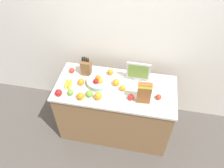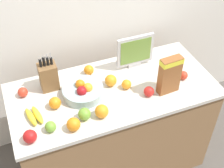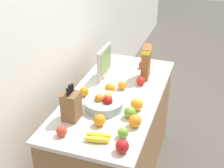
{
  "view_description": "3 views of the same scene",
  "coord_description": "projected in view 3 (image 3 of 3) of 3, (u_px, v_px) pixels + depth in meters",
  "views": [
    {
      "loc": [
        0.3,
        -1.79,
        2.78
      ],
      "look_at": [
        -0.04,
        -0.03,
        0.96
      ],
      "focal_mm": 35.0,
      "sensor_mm": 36.0,
      "label": 1
    },
    {
      "loc": [
        -0.6,
        -1.5,
        2.37
      ],
      "look_at": [
        -0.01,
        0.0,
        0.92
      ],
      "focal_mm": 50.0,
      "sensor_mm": 36.0,
      "label": 2
    },
    {
      "loc": [
        -1.99,
        -0.64,
        2.11
      ],
      "look_at": [
        0.05,
        0.05,
        0.92
      ],
      "focal_mm": 50.0,
      "sensor_mm": 36.0,
      "label": 3
    }
  ],
  "objects": [
    {
      "name": "wall_back",
      "position": [
        47.0,
        34.0,
        2.38
      ],
      "size": [
        9.0,
        0.06,
        2.6
      ],
      "color": "silver",
      "rests_on": "ground_plane"
    },
    {
      "name": "counter",
      "position": [
        115.0,
        138.0,
        2.64
      ],
      "size": [
        1.47,
        0.69,
        0.87
      ],
      "color": "olive",
      "rests_on": "ground_plane"
    },
    {
      "name": "knife_block",
      "position": [
        71.0,
        106.0,
        2.09
      ],
      "size": [
        0.12,
        0.11,
        0.3
      ],
      "color": "brown",
      "rests_on": "counter"
    },
    {
      "name": "small_monitor",
      "position": [
        104.0,
        62.0,
        2.62
      ],
      "size": [
        0.28,
        0.03,
        0.27
      ],
      "color": "#B7B7BC",
      "rests_on": "counter"
    },
    {
      "name": "cereal_box",
      "position": [
        146.0,
        61.0,
        2.6
      ],
      "size": [
        0.16,
        0.07,
        0.28
      ],
      "rotation": [
        0.0,
        0.0,
        0.07
      ],
      "color": "brown",
      "rests_on": "counter"
    },
    {
      "name": "fruit_bowl",
      "position": [
        104.0,
        103.0,
        2.24
      ],
      "size": [
        0.28,
        0.28,
        0.11
      ],
      "color": "#99B2B7",
      "rests_on": "counter"
    },
    {
      "name": "banana_bunch",
      "position": [
        98.0,
        137.0,
        1.93
      ],
      "size": [
        0.11,
        0.18,
        0.04
      ],
      "rotation": [
        0.0,
        0.0,
        4.78
      ],
      "color": "yellow",
      "rests_on": "counter"
    },
    {
      "name": "apple_by_knife_block",
      "position": [
        130.0,
        112.0,
        2.13
      ],
      "size": [
        0.08,
        0.08,
        0.08
      ],
      "primitive_type": "sphere",
      "color": "#6B9E33",
      "rests_on": "counter"
    },
    {
      "name": "apple_leftmost",
      "position": [
        142.0,
        65.0,
        2.82
      ],
      "size": [
        0.07,
        0.07,
        0.07
      ],
      "primitive_type": "sphere",
      "color": "red",
      "rests_on": "counter"
    },
    {
      "name": "apple_front",
      "position": [
        123.0,
        133.0,
        1.95
      ],
      "size": [
        0.07,
        0.07,
        0.07
      ],
      "primitive_type": "sphere",
      "color": "#6B9E33",
      "rests_on": "counter"
    },
    {
      "name": "apple_rear",
      "position": [
        122.0,
        146.0,
        1.83
      ],
      "size": [
        0.08,
        0.08,
        0.08
      ],
      "primitive_type": "sphere",
      "color": "red",
      "rests_on": "counter"
    },
    {
      "name": "apple_middle",
      "position": [
        141.0,
        81.0,
        2.54
      ],
      "size": [
        0.07,
        0.07,
        0.07
      ],
      "primitive_type": "sphere",
      "color": "red",
      "rests_on": "counter"
    },
    {
      "name": "apple_near_bananas",
      "position": [
        62.0,
        131.0,
        1.96
      ],
      "size": [
        0.07,
        0.07,
        0.07
      ],
      "primitive_type": "sphere",
      "color": "red",
      "rests_on": "counter"
    },
    {
      "name": "orange_front_center",
      "position": [
        99.0,
        120.0,
        2.06
      ],
      "size": [
        0.08,
        0.08,
        0.08
      ],
      "primitive_type": "sphere",
      "color": "orange",
      "rests_on": "counter"
    },
    {
      "name": "orange_back_center",
      "position": [
        122.0,
        85.0,
        2.49
      ],
      "size": [
        0.07,
        0.07,
        0.07
      ],
      "primitive_type": "sphere",
      "color": "orange",
      "rests_on": "counter"
    },
    {
      "name": "orange_near_bowl",
      "position": [
        137.0,
        104.0,
        2.22
      ],
      "size": [
        0.09,
        0.09,
        0.09
      ],
      "primitive_type": "sphere",
      "color": "orange",
      "rests_on": "counter"
    },
    {
      "name": "orange_mid_right",
      "position": [
        84.0,
        92.0,
        2.39
      ],
      "size": [
        0.07,
        0.07,
        0.07
      ],
      "primitive_type": "sphere",
      "color": "orange",
      "rests_on": "counter"
    },
    {
      "name": "orange_front_right",
      "position": [
        110.0,
        88.0,
        2.43
      ],
      "size": [
        0.09,
        0.09,
        0.09
      ],
      "primitive_type": "sphere",
      "color": "orange",
      "rests_on": "counter"
    },
    {
      "name": "orange_mid_left",
      "position": [
        135.0,
        121.0,
        2.04
      ],
      "size": [
        0.09,
        0.09,
        0.09
      ],
      "primitive_type": "sphere",
      "color": "orange",
      "rests_on": "counter"
    }
  ]
}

